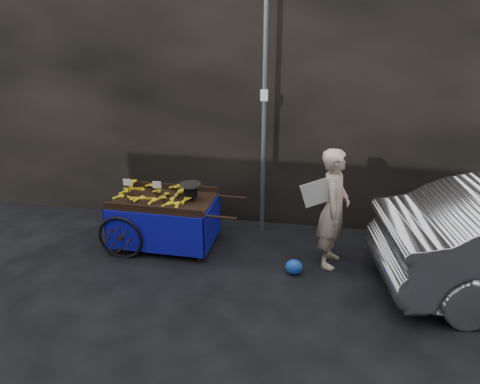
# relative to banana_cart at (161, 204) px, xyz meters

# --- Properties ---
(ground) EXTENTS (80.00, 80.00, 0.00)m
(ground) POSITION_rel_banana_cart_xyz_m (1.25, -0.46, -0.74)
(ground) COLOR black
(ground) RESTS_ON ground
(building_wall) EXTENTS (13.50, 2.00, 5.00)m
(building_wall) POSITION_rel_banana_cart_xyz_m (1.65, 2.14, 1.76)
(building_wall) COLOR black
(building_wall) RESTS_ON ground
(street_pole) EXTENTS (0.12, 0.10, 4.00)m
(street_pole) POSITION_rel_banana_cart_xyz_m (1.55, 0.84, 1.27)
(street_pole) COLOR slate
(street_pole) RESTS_ON ground
(banana_cart) EXTENTS (2.23, 1.14, 1.20)m
(banana_cart) POSITION_rel_banana_cart_xyz_m (0.00, 0.00, 0.00)
(banana_cart) COLOR black
(banana_cart) RESTS_ON ground
(vendor) EXTENTS (0.79, 0.74, 1.85)m
(vendor) POSITION_rel_banana_cart_xyz_m (2.74, -0.11, 0.19)
(vendor) COLOR tan
(vendor) RESTS_ON ground
(plastic_bag) EXTENTS (0.26, 0.21, 0.24)m
(plastic_bag) POSITION_rel_banana_cart_xyz_m (2.22, -0.54, -0.62)
(plastic_bag) COLOR #1744AE
(plastic_bag) RESTS_ON ground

